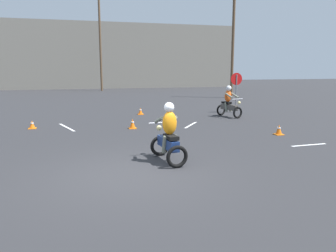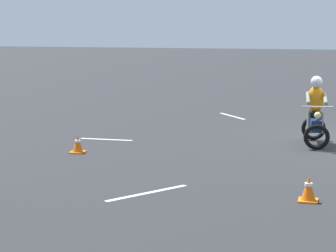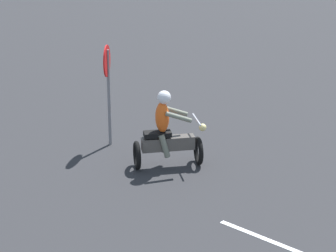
% 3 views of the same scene
% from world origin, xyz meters
% --- Properties ---
extents(ground_plane, '(120.00, 120.00, 0.00)m').
position_xyz_m(ground_plane, '(0.00, 0.00, 0.00)').
color(ground_plane, '#28282B').
extents(motorcycle_rider_foreground, '(0.78, 1.54, 1.66)m').
position_xyz_m(motorcycle_rider_foreground, '(1.21, 0.79, 0.73)').
color(motorcycle_rider_foreground, black).
rests_on(motorcycle_rider_foreground, ground).
extents(motorcycle_rider_background, '(0.99, 1.56, 1.66)m').
position_xyz_m(motorcycle_rider_background, '(6.56, 8.16, 0.73)').
color(motorcycle_rider_background, black).
rests_on(motorcycle_rider_background, ground).
extents(stop_sign, '(0.70, 0.08, 2.30)m').
position_xyz_m(stop_sign, '(7.67, 9.56, 1.63)').
color(stop_sign, slate).
rests_on(stop_sign, ground).
extents(traffic_cone_near_right, '(0.32, 0.32, 0.35)m').
position_xyz_m(traffic_cone_near_right, '(-3.09, 7.18, 0.17)').
color(traffic_cone_near_right, orange).
rests_on(traffic_cone_near_right, ground).
extents(traffic_cone_mid_center, '(0.32, 0.32, 0.39)m').
position_xyz_m(traffic_cone_mid_center, '(2.19, 10.27, 0.19)').
color(traffic_cone_mid_center, orange).
rests_on(traffic_cone_mid_center, ground).
extents(traffic_cone_mid_left, '(0.32, 0.32, 0.40)m').
position_xyz_m(traffic_cone_mid_left, '(6.34, 3.25, 0.19)').
color(traffic_cone_mid_left, orange).
rests_on(traffic_cone_mid_left, ground).
extents(traffic_cone_far_right, '(0.32, 0.32, 0.42)m').
position_xyz_m(traffic_cone_far_right, '(1.06, 6.07, 0.20)').
color(traffic_cone_far_right, orange).
rests_on(traffic_cone_far_right, ground).
extents(lane_stripe_e, '(1.37, 0.14, 0.01)m').
position_xyz_m(lane_stripe_e, '(6.32, 1.47, 0.00)').
color(lane_stripe_e, silver).
rests_on(lane_stripe_e, ground).
extents(lane_stripe_ne, '(1.09, 1.46, 0.01)m').
position_xyz_m(lane_stripe_ne, '(3.77, 6.26, 0.00)').
color(lane_stripe_ne, silver).
rests_on(lane_stripe_ne, ground).
extents(lane_stripe_n, '(0.76, 2.10, 0.01)m').
position_xyz_m(lane_stripe_n, '(-1.68, 7.12, 0.00)').
color(lane_stripe_n, silver).
rests_on(lane_stripe_n, ground).
extents(utility_pole_near, '(0.24, 0.24, 8.64)m').
position_xyz_m(utility_pole_near, '(11.81, 18.56, 4.32)').
color(utility_pole_near, brown).
rests_on(utility_pole_near, ground).
extents(utility_pole_far, '(0.24, 0.24, 10.40)m').
position_xyz_m(utility_pole_far, '(1.52, 30.81, 5.20)').
color(utility_pole_far, brown).
rests_on(utility_pole_far, ground).
extents(building_backdrop, '(30.10, 10.40, 8.24)m').
position_xyz_m(building_backdrop, '(4.90, 39.87, 4.12)').
color(building_backdrop, gray).
rests_on(building_backdrop, ground).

